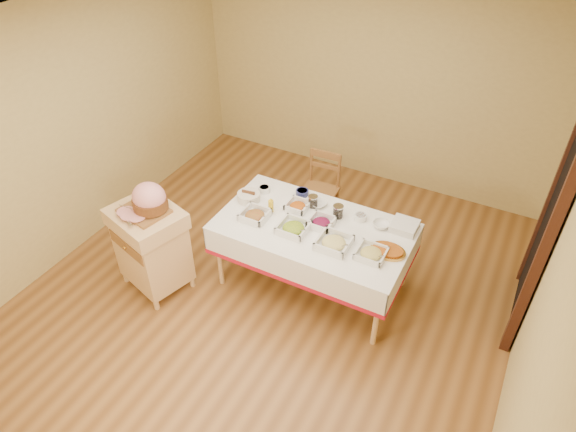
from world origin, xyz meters
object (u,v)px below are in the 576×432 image
object	(u,v)px
butcher_cart	(152,245)
bread_basket	(249,197)
dining_table	(313,239)
brass_platter	(388,251)
mustard_bottle	(271,206)
plate_stack	(404,226)
preserve_jar_right	(338,212)
preserve_jar_left	(313,202)
dining_chair	(320,189)
ham_on_board	(148,200)

from	to	relation	value
butcher_cart	bread_basket	distance (m)	1.05
dining_table	brass_platter	distance (m)	0.76
mustard_bottle	bread_basket	distance (m)	0.30
plate_stack	preserve_jar_right	bearing A→B (deg)	-169.05
bread_basket	dining_table	bearing A→B (deg)	-5.04
mustard_bottle	brass_platter	bearing A→B (deg)	-1.61
mustard_bottle	bread_basket	size ratio (longest dim) A/B	0.71
dining_table	preserve_jar_left	distance (m)	0.37
dining_chair	plate_stack	bearing A→B (deg)	-28.75
preserve_jar_left	brass_platter	world-z (taller)	preserve_jar_left
dining_chair	preserve_jar_left	world-z (taller)	preserve_jar_left
dining_chair	ham_on_board	world-z (taller)	ham_on_board
butcher_cart	mustard_bottle	distance (m)	1.22
butcher_cart	preserve_jar_left	distance (m)	1.62
mustard_bottle	plate_stack	world-z (taller)	mustard_bottle
butcher_cart	preserve_jar_right	bearing A→B (deg)	32.17
preserve_jar_left	brass_platter	bearing A→B (deg)	-18.72
ham_on_board	preserve_jar_left	distance (m)	1.55
brass_platter	butcher_cart	bearing A→B (deg)	-161.69
bread_basket	plate_stack	size ratio (longest dim) A/B	0.96
dining_table	bread_basket	size ratio (longest dim) A/B	8.00
dining_chair	plate_stack	distance (m)	1.35
dining_table	butcher_cart	world-z (taller)	butcher_cart
dining_table	preserve_jar_left	xyz separation A→B (m)	(-0.14, 0.27, 0.22)
brass_platter	preserve_jar_left	bearing A→B (deg)	161.28
butcher_cart	brass_platter	size ratio (longest dim) A/B	2.89
dining_chair	bread_basket	world-z (taller)	dining_chair
mustard_bottle	plate_stack	distance (m)	1.27
butcher_cart	ham_on_board	distance (m)	0.53
bread_basket	brass_platter	world-z (taller)	bread_basket
mustard_bottle	bread_basket	world-z (taller)	mustard_bottle
dining_table	ham_on_board	xyz separation A→B (m)	(-1.34, -0.69, 0.45)
preserve_jar_right	dining_table	bearing A→B (deg)	-121.22
brass_platter	preserve_jar_right	bearing A→B (deg)	156.42
preserve_jar_right	mustard_bottle	world-z (taller)	mustard_bottle
butcher_cart	plate_stack	xyz separation A→B (m)	(2.14, 1.08, 0.27)
ham_on_board	preserve_jar_left	size ratio (longest dim) A/B	3.65
dining_table	mustard_bottle	world-z (taller)	mustard_bottle
dining_table	dining_chair	bearing A→B (deg)	111.29
bread_basket	ham_on_board	bearing A→B (deg)	-127.65
butcher_cart	preserve_jar_right	xyz separation A→B (m)	(1.53, 0.96, 0.29)
ham_on_board	dining_table	bearing A→B (deg)	27.33
preserve_jar_left	bread_basket	bearing A→B (deg)	-161.63
brass_platter	dining_table	bearing A→B (deg)	177.88
dining_table	dining_chair	xyz separation A→B (m)	(-0.38, 0.98, -0.15)
dining_table	ham_on_board	distance (m)	1.57
ham_on_board	bread_basket	bearing A→B (deg)	52.35
butcher_cart	preserve_jar_left	world-z (taller)	butcher_cart
plate_stack	dining_table	bearing A→B (deg)	-155.18
preserve_jar_right	plate_stack	distance (m)	0.63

